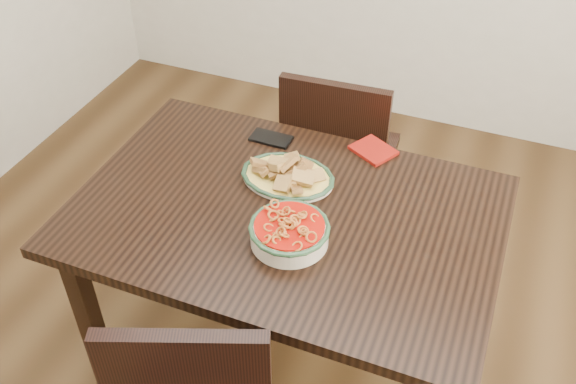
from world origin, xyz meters
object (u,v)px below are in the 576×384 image
at_px(smartphone, 271,138).
at_px(noodle_bowl, 289,230).
at_px(fish_plate, 288,169).
at_px(chair_far, 338,153).
at_px(dining_table, 286,231).

bearing_deg(smartphone, noodle_bowl, -60.10).
xyz_separation_m(fish_plate, smartphone, (-0.14, 0.19, -0.04)).
distance_m(chair_far, smartphone, 0.45).
xyz_separation_m(dining_table, smartphone, (-0.19, 0.33, 0.09)).
relative_size(dining_table, fish_plate, 4.32).
height_order(dining_table, noodle_bowl, noodle_bowl).
distance_m(dining_table, chair_far, 0.68).
distance_m(dining_table, fish_plate, 0.20).
bearing_deg(smartphone, fish_plate, -52.54).
bearing_deg(noodle_bowl, chair_far, 96.96).
bearing_deg(fish_plate, noodle_bowl, -67.20).
height_order(fish_plate, noodle_bowl, fish_plate).
relative_size(fish_plate, smartphone, 2.11).
bearing_deg(dining_table, noodle_bowl, -63.37).
bearing_deg(chair_far, smartphone, 61.80).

